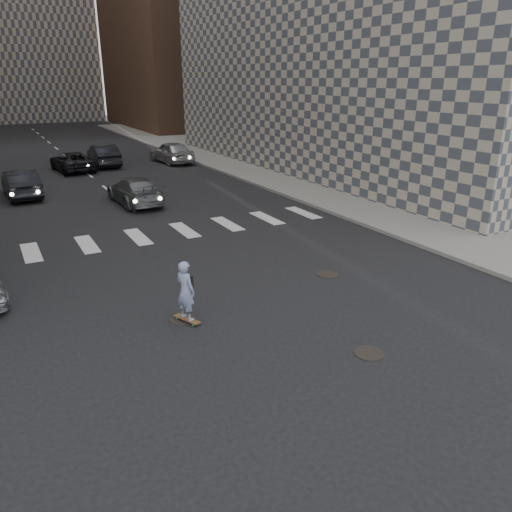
{
  "coord_description": "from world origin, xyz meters",
  "views": [
    {
      "loc": [
        -5.99,
        -10.2,
        6.07
      ],
      "look_at": [
        0.37,
        1.51,
        1.3
      ],
      "focal_mm": 35.0,
      "sensor_mm": 36.0,
      "label": 1
    }
  ],
  "objects_px": {
    "skateboarder": "(186,291)",
    "traffic_car_b": "(135,191)",
    "traffic_car_d": "(171,152)",
    "traffic_car_e": "(104,155)",
    "traffic_car_c": "(72,162)",
    "traffic_car_a": "(21,184)"
  },
  "relations": [
    {
      "from": "skateboarder",
      "to": "traffic_car_b",
      "type": "height_order",
      "value": "skateboarder"
    },
    {
      "from": "skateboarder",
      "to": "traffic_car_d",
      "type": "height_order",
      "value": "skateboarder"
    },
    {
      "from": "traffic_car_c",
      "to": "traffic_car_e",
      "type": "xyz_separation_m",
      "value": [
        2.36,
        1.09,
        0.12
      ]
    },
    {
      "from": "traffic_car_e",
      "to": "traffic_car_a",
      "type": "bearing_deg",
      "value": 53.78
    },
    {
      "from": "traffic_car_a",
      "to": "traffic_car_c",
      "type": "distance_m",
      "value": 7.98
    },
    {
      "from": "traffic_car_c",
      "to": "traffic_car_b",
      "type": "bearing_deg",
      "value": 89.86
    },
    {
      "from": "traffic_car_e",
      "to": "traffic_car_c",
      "type": "bearing_deg",
      "value": 25.63
    },
    {
      "from": "skateboarder",
      "to": "traffic_car_b",
      "type": "distance_m",
      "value": 13.81
    },
    {
      "from": "traffic_car_a",
      "to": "traffic_car_b",
      "type": "height_order",
      "value": "traffic_car_a"
    },
    {
      "from": "traffic_car_b",
      "to": "traffic_car_e",
      "type": "xyz_separation_m",
      "value": [
        1.2,
        12.45,
        0.1
      ]
    },
    {
      "from": "skateboarder",
      "to": "traffic_car_e",
      "type": "distance_m",
      "value": 26.3
    },
    {
      "from": "skateboarder",
      "to": "traffic_car_a",
      "type": "xyz_separation_m",
      "value": [
        -2.49,
        17.93,
        -0.16
      ]
    },
    {
      "from": "traffic_car_e",
      "to": "skateboarder",
      "type": "bearing_deg",
      "value": 82.91
    },
    {
      "from": "traffic_car_a",
      "to": "traffic_car_d",
      "type": "xyz_separation_m",
      "value": [
        10.94,
        7.15,
        0.07
      ]
    },
    {
      "from": "skateboarder",
      "to": "traffic_car_b",
      "type": "xyz_separation_m",
      "value": [
        2.45,
        13.59,
        -0.22
      ]
    },
    {
      "from": "traffic_car_b",
      "to": "traffic_car_e",
      "type": "height_order",
      "value": "traffic_car_e"
    },
    {
      "from": "traffic_car_b",
      "to": "traffic_car_d",
      "type": "bearing_deg",
      "value": -119.85
    },
    {
      "from": "traffic_car_b",
      "to": "traffic_car_e",
      "type": "bearing_deg",
      "value": -97.76
    },
    {
      "from": "traffic_car_a",
      "to": "traffic_car_e",
      "type": "bearing_deg",
      "value": -130.11
    },
    {
      "from": "skateboarder",
      "to": "traffic_car_a",
      "type": "relative_size",
      "value": 0.38
    },
    {
      "from": "traffic_car_c",
      "to": "traffic_car_d",
      "type": "xyz_separation_m",
      "value": [
        7.17,
        0.12,
        0.15
      ]
    },
    {
      "from": "traffic_car_b",
      "to": "traffic_car_d",
      "type": "relative_size",
      "value": 0.99
    }
  ]
}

